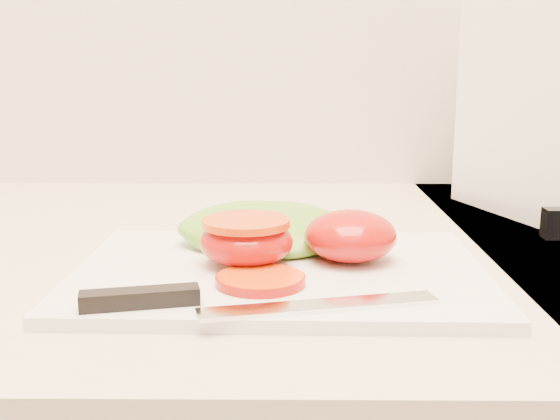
{
  "coord_description": "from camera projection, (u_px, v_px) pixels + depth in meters",
  "views": [
    {
      "loc": [
        -0.01,
        1.01,
        1.1
      ],
      "look_at": [
        -0.02,
        1.57,
        0.99
      ],
      "focal_mm": 45.0,
      "sensor_mm": 36.0,
      "label": 1
    }
  ],
  "objects": [
    {
      "name": "tomato_half_dome",
      "position": [
        351.0,
        236.0,
        0.58
      ],
      "size": [
        0.08,
        0.08,
        0.04
      ],
      "primitive_type": "ellipsoid",
      "color": "#C10A07",
      "rests_on": "cutting_board"
    },
    {
      "name": "knife",
      "position": [
        210.0,
        301.0,
        0.47
      ],
      "size": [
        0.25,
        0.06,
        0.01
      ],
      "rotation": [
        0.0,
        0.0,
        0.23
      ],
      "color": "silver",
      "rests_on": "cutting_board"
    },
    {
      "name": "tomato_slice_0",
      "position": [
        260.0,
        280.0,
        0.52
      ],
      "size": [
        0.07,
        0.07,
        0.01
      ],
      "primitive_type": "cylinder",
      "color": "#D14A0A",
      "rests_on": "cutting_board"
    },
    {
      "name": "cutting_board",
      "position": [
        280.0,
        273.0,
        0.57
      ],
      "size": [
        0.33,
        0.24,
        0.01
      ],
      "primitive_type": "cube",
      "rotation": [
        0.0,
        0.0,
        -0.02
      ],
      "color": "white",
      "rests_on": "counter"
    },
    {
      "name": "tomato_half_cut",
      "position": [
        246.0,
        240.0,
        0.57
      ],
      "size": [
        0.08,
        0.08,
        0.04
      ],
      "color": "#C10A07",
      "rests_on": "cutting_board"
    },
    {
      "name": "lettuce_leaf_1",
      "position": [
        312.0,
        232.0,
        0.63
      ],
      "size": [
        0.13,
        0.12,
        0.02
      ],
      "primitive_type": "ellipsoid",
      "rotation": [
        0.0,
        0.0,
        0.63
      ],
      "color": "#62B530",
      "rests_on": "cutting_board"
    },
    {
      "name": "lettuce_leaf_0",
      "position": [
        267.0,
        229.0,
        0.63
      ],
      "size": [
        0.17,
        0.11,
        0.03
      ],
      "primitive_type": "ellipsoid",
      "rotation": [
        0.0,
        0.0,
        -0.05
      ],
      "color": "#62B530",
      "rests_on": "cutting_board"
    }
  ]
}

